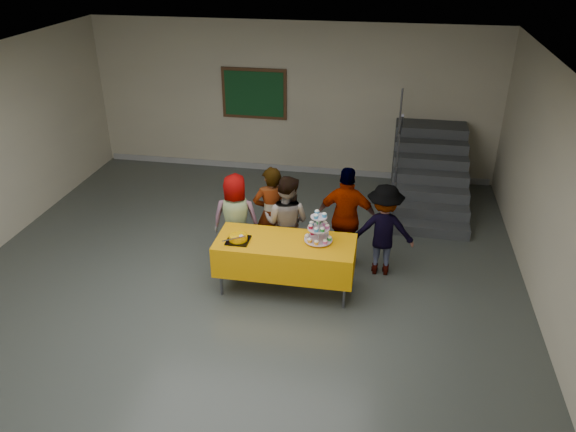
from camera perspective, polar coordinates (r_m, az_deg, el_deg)
name	(u,v)px	position (r m, az deg, el deg)	size (l,w,h in m)	color
room_shell	(216,164)	(6.44, -7.38, 5.27)	(10.00, 10.04, 3.02)	#4C514C
bake_table	(285,255)	(7.64, -0.27, -3.97)	(1.88, 0.78, 0.77)	#595960
cupcake_stand	(319,231)	(7.45, 3.12, -1.48)	(0.38, 0.38, 0.44)	silver
bear_cake	(238,237)	(7.54, -5.10, -2.15)	(0.32, 0.36, 0.12)	black
schoolchild_a	(236,219)	(8.27, -5.31, -0.35)	(0.69, 0.45, 1.40)	slate
schoolchild_b	(272,214)	(8.27, -1.68, 0.18)	(0.55, 0.36, 1.50)	#5B5C65
schoolchild_c	(286,222)	(8.10, -0.16, -0.66)	(0.70, 0.55, 1.44)	slate
schoolchild_d	(347,218)	(8.14, 5.98, -0.23)	(0.91, 0.38, 1.56)	slate
schoolchild_e	(383,230)	(8.08, 9.66, -1.41)	(0.89, 0.51, 1.38)	slate
staircase	(428,174)	(10.61, 14.05, 4.12)	(1.30, 2.40, 2.04)	#424447
noticeboard	(254,94)	(11.32, -3.46, 12.30)	(1.30, 0.05, 1.00)	#472B16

